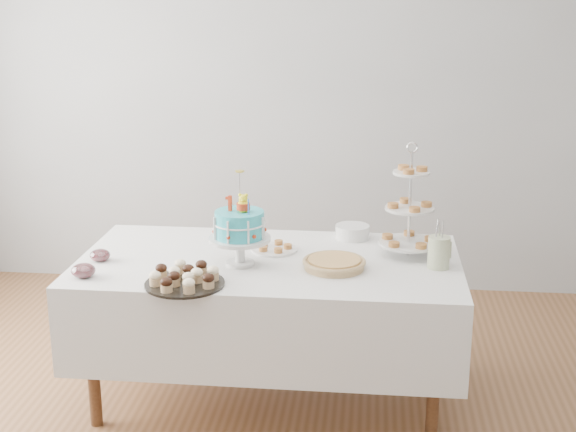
# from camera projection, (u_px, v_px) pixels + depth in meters

# --- Properties ---
(floor) EXTENTS (5.00, 5.00, 0.00)m
(floor) POSITION_uv_depth(u_px,v_px,m) (262.00, 426.00, 3.97)
(floor) COLOR brown
(floor) RESTS_ON ground
(walls) EXTENTS (5.04, 4.04, 2.70)m
(walls) POSITION_uv_depth(u_px,v_px,m) (259.00, 159.00, 3.60)
(walls) COLOR gray
(walls) RESTS_ON floor
(table) EXTENTS (1.92, 1.02, 0.77)m
(table) POSITION_uv_depth(u_px,v_px,m) (269.00, 301.00, 4.10)
(table) COLOR silver
(table) RESTS_ON floor
(birthday_cake) EXTENTS (0.31, 0.31, 0.47)m
(birthday_cake) POSITION_uv_depth(u_px,v_px,m) (240.00, 240.00, 3.93)
(birthday_cake) COLOR silver
(birthday_cake) RESTS_ON table
(cupcake_tray) EXTENTS (0.37, 0.37, 0.08)m
(cupcake_tray) POSITION_uv_depth(u_px,v_px,m) (184.00, 277.00, 3.68)
(cupcake_tray) COLOR black
(cupcake_tray) RESTS_ON table
(pie) EXTENTS (0.31, 0.31, 0.05)m
(pie) POSITION_uv_depth(u_px,v_px,m) (334.00, 263.00, 3.90)
(pie) COLOR tan
(pie) RESTS_ON table
(tiered_stand) EXTENTS (0.30, 0.30, 0.59)m
(tiered_stand) POSITION_uv_depth(u_px,v_px,m) (410.00, 209.00, 4.04)
(tiered_stand) COLOR silver
(tiered_stand) RESTS_ON table
(plate_stack) EXTENTS (0.19, 0.19, 0.07)m
(plate_stack) POSITION_uv_depth(u_px,v_px,m) (352.00, 232.00, 4.37)
(plate_stack) COLOR silver
(plate_stack) RESTS_ON table
(pastry_plate) EXTENTS (0.24, 0.24, 0.04)m
(pastry_plate) POSITION_uv_depth(u_px,v_px,m) (274.00, 248.00, 4.17)
(pastry_plate) COLOR silver
(pastry_plate) RESTS_ON table
(jam_bowl_a) EXTENTS (0.11, 0.11, 0.07)m
(jam_bowl_a) POSITION_uv_depth(u_px,v_px,m) (83.00, 271.00, 3.79)
(jam_bowl_a) COLOR silver
(jam_bowl_a) RESTS_ON table
(jam_bowl_b) EXTENTS (0.10, 0.10, 0.06)m
(jam_bowl_b) POSITION_uv_depth(u_px,v_px,m) (100.00, 255.00, 4.01)
(jam_bowl_b) COLOR silver
(jam_bowl_b) RESTS_ON table
(utensil_pitcher) EXTENTS (0.11, 0.11, 0.24)m
(utensil_pitcher) POSITION_uv_depth(u_px,v_px,m) (439.00, 251.00, 3.90)
(utensil_pitcher) COLOR beige
(utensil_pitcher) RESTS_ON table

